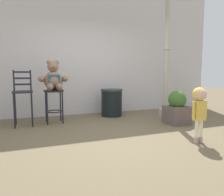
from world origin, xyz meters
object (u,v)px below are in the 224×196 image
bar_chair_empty (23,95)px  planter_with_shrub (177,108)px  trash_bin (112,102)px  teddy_bear (53,79)px  lamppost (166,70)px  child_walking (200,103)px  bar_stool_with_teddy (54,99)px

bar_chair_empty → planter_with_shrub: (3.08, -1.03, -0.32)m
trash_bin → planter_with_shrub: bearing=-53.4°
teddy_bear → bar_chair_empty: size_ratio=0.56×
trash_bin → teddy_bear: bearing=-168.5°
teddy_bear → lamppost: bearing=-4.6°
child_walking → lamppost: bearing=-39.2°
teddy_bear → child_walking: size_ratio=0.74×
bar_stool_with_teddy → bar_chair_empty: bearing=-176.5°
planter_with_shrub → child_walking: bearing=-113.8°
lamppost → planter_with_shrub: lamppost is taller
bar_stool_with_teddy → bar_chair_empty: 0.64m
teddy_bear → lamppost: size_ratio=0.22×
trash_bin → child_walking: bearing=-79.5°
teddy_bear → planter_with_shrub: size_ratio=0.89×
bar_chair_empty → child_walking: bearing=-41.0°
child_walking → bar_chair_empty: bar_chair_empty is taller
teddy_bear → trash_bin: 1.61m
trash_bin → lamppost: 1.59m
bar_stool_with_teddy → planter_with_shrub: size_ratio=1.01×
teddy_bear → planter_with_shrub: (2.45, -1.03, -0.63)m
bar_stool_with_teddy → lamppost: 2.81m
bar_chair_empty → lamppost: bearing=-3.7°
child_walking → bar_chair_empty: 3.38m
child_walking → bar_chair_empty: size_ratio=0.75×
planter_with_shrub → trash_bin: bearing=126.6°
bar_stool_with_teddy → lamppost: lamppost is taller
child_walking → bar_chair_empty: bearing=31.6°
child_walking → planter_with_shrub: child_walking is taller
bar_chair_empty → planter_with_shrub: 3.26m
child_walking → planter_with_shrub: 1.33m
bar_chair_empty → planter_with_shrub: bar_chair_empty is taller
child_walking → lamppost: 2.22m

